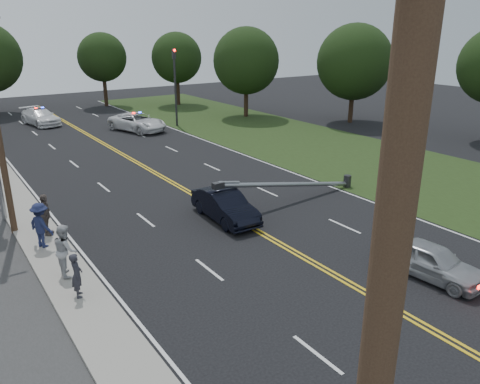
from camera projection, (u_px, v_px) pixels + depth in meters
ground at (354, 286)px, 16.86m from camera, size 120.00×120.00×0.00m
sidewalk at (44, 243)px, 20.13m from camera, size 1.80×70.00×0.12m
grass_verge at (381, 165)px, 31.85m from camera, size 12.00×80.00×0.01m
centerline_yellow at (211, 204)px, 24.64m from camera, size 0.36×80.00×0.00m
traffic_signal at (175, 81)px, 43.23m from camera, size 0.28×0.41×7.05m
fallen_streetlight at (297, 184)px, 25.02m from camera, size 9.36×0.44×1.91m
tree_7 at (102, 57)px, 53.96m from camera, size 5.55×5.55×8.39m
tree_8 at (177, 58)px, 55.01m from camera, size 5.86×5.86×8.44m
tree_9 at (246, 61)px, 47.40m from camera, size 6.69×6.69×9.00m
tree_13 at (355, 62)px, 44.27m from camera, size 7.11×7.11×9.31m
crashed_sedan at (225, 206)px, 22.50m from camera, size 1.72×4.44×1.44m
waiting_sedan at (432, 261)px, 17.28m from camera, size 1.90×3.98×1.31m
emergency_a at (137, 122)px, 42.09m from camera, size 4.31×6.30×1.60m
emergency_b at (40, 117)px, 44.71m from camera, size 3.10×5.64×1.55m
bystander_a at (77, 275)px, 15.78m from camera, size 0.52×0.66×1.60m
bystander_b at (65, 250)px, 17.13m from camera, size 0.83×1.02×1.98m
bystander_c at (41, 225)px, 19.36m from camera, size 1.19×1.44×1.93m
bystander_d at (45, 215)px, 20.48m from camera, size 0.94×1.19×1.88m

